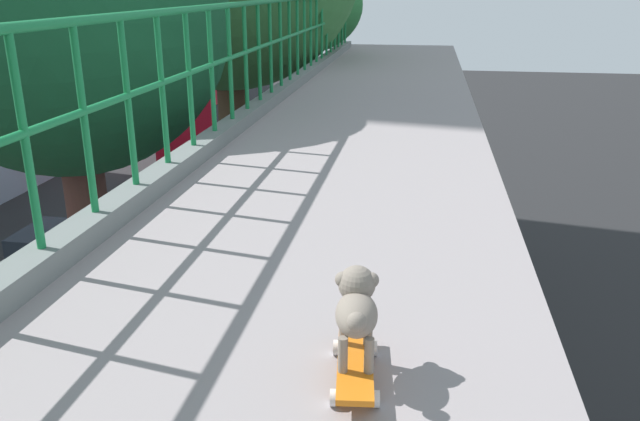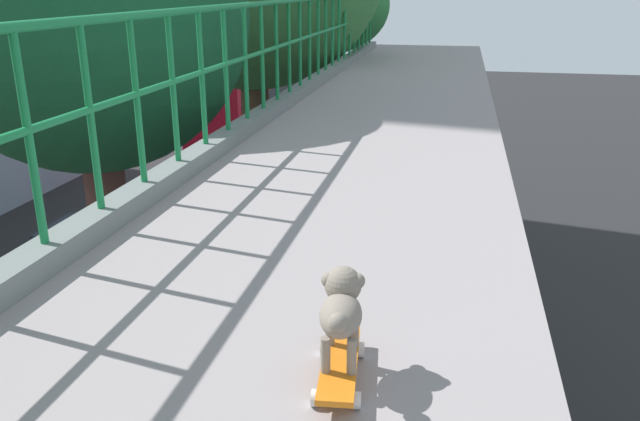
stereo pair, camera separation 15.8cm
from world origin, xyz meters
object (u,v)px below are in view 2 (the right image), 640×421
object	(u,v)px
car_white_fifth	(121,335)
small_dog	(341,306)
car_silver_sixth	(75,253)
toy_skateboard	(340,364)
city_bus	(249,105)
car_blue_seventh	(232,217)

from	to	relation	value
car_white_fifth	small_dog	world-z (taller)	small_dog
car_silver_sixth	toy_skateboard	world-z (taller)	toy_skateboard
city_bus	car_silver_sixth	bearing A→B (deg)	-90.19
small_dog	toy_skateboard	bearing A→B (deg)	-85.60
car_silver_sixth	city_bus	xyz separation A→B (m)	(0.05, 14.95, 1.37)
car_silver_sixth	city_bus	distance (m)	15.01
car_silver_sixth	small_dog	bearing A→B (deg)	-51.92
car_white_fifth	small_dog	bearing A→B (deg)	-53.94
car_blue_seventh	small_dog	xyz separation A→B (m)	(6.07, -15.22, 5.56)
car_white_fifth	toy_skateboard	distance (m)	11.50
car_white_fifth	car_blue_seventh	bearing A→B (deg)	90.91
car_silver_sixth	small_dog	size ratio (longest dim) A/B	11.98
car_white_fifth	city_bus	xyz separation A→B (m)	(-3.31, 18.66, 1.31)
car_blue_seventh	toy_skateboard	distance (m)	17.27
car_white_fifth	small_dog	xyz separation A→B (m)	(5.96, -8.19, 5.58)
car_white_fifth	toy_skateboard	size ratio (longest dim) A/B	8.33
car_blue_seventh	car_white_fifth	bearing A→B (deg)	-89.09
city_bus	car_blue_seventh	bearing A→B (deg)	-74.64
car_white_fifth	small_dog	size ratio (longest dim) A/B	11.61
car_silver_sixth	small_dog	distance (m)	16.13
car_silver_sixth	toy_skateboard	size ratio (longest dim) A/B	8.59
city_bus	toy_skateboard	distance (m)	28.74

